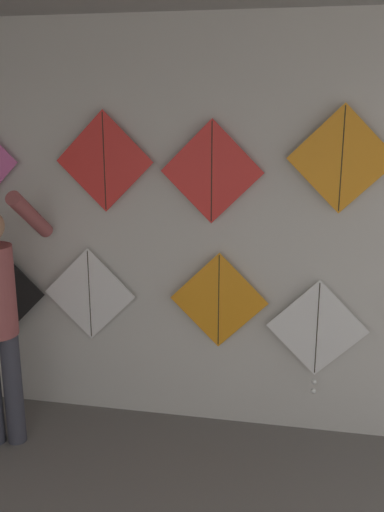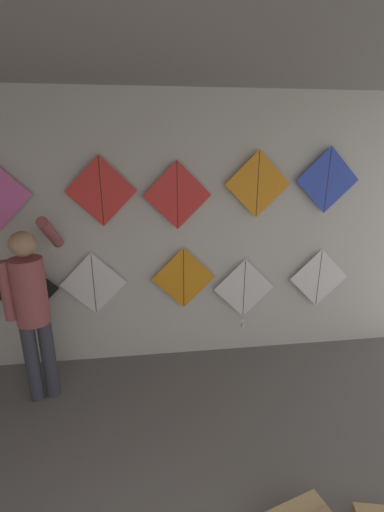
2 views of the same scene
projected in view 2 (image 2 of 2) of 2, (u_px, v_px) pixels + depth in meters
The scene contains 11 objects.
back_panel at pixel (176, 235), 3.56m from camera, with size 5.49×0.06×2.80m, color beige.
shopkeeper at pixel (32, 303), 3.00m from camera, with size 0.43×0.65×1.73m.
kite_0 at pixel (24, 290), 3.45m from camera, with size 0.68×0.01×0.68m.
kite_1 at pixel (94, 284), 3.52m from camera, with size 0.68×0.01×0.68m.
kite_2 at pixel (184, 278), 3.63m from camera, with size 0.68×0.01×0.68m.
kite_3 at pixel (244, 290), 3.76m from camera, with size 0.68×0.04×0.82m.
kite_4 at pixel (319, 278), 3.83m from camera, with size 0.68×0.01×0.68m.
kite_6 at pixel (101, 191), 3.25m from camera, with size 0.68×0.01×0.68m.
kite_7 at pixel (177, 195), 3.35m from camera, with size 0.68×0.01×0.68m.
kite_8 at pixel (258, 184), 3.42m from camera, with size 0.68×0.01×0.68m.
kite_9 at pixel (328, 180), 3.50m from camera, with size 0.68×0.01×0.68m.
Camera 2 is at (-0.27, 0.65, 2.29)m, focal length 24.00 mm.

